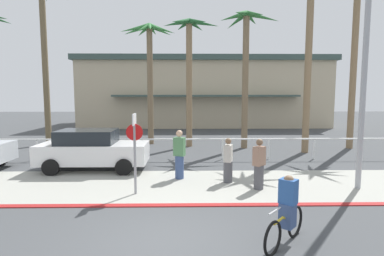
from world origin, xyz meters
TOP-DOWN VIEW (x-y plane):
  - ground_plane at (0.00, 10.00)m, footprint 80.00×80.00m
  - sidewalk_strip at (0.00, 4.20)m, footprint 44.00×4.00m
  - curb_paint at (0.00, 2.20)m, footprint 44.00×0.24m
  - building_backdrop at (2.20, 26.66)m, footprint 24.15×10.74m
  - rail_fence at (-0.00, 8.50)m, footprint 22.35×0.08m
  - stop_sign_bike_lane at (-1.13, 3.25)m, footprint 0.52×0.56m
  - streetlight_curb at (6.24, 3.51)m, footprint 0.24×2.54m
  - palm_tree_2 at (-8.15, 13.24)m, footprint 3.49×3.01m
  - palm_tree_3 at (-1.83, 13.48)m, footprint 3.38×2.97m
  - palm_tree_4 at (0.67, 12.35)m, footprint 3.30×3.32m
  - palm_tree_5 at (3.89, 11.79)m, footprint 3.43×3.26m
  - palm_tree_6 at (6.96, 10.31)m, footprint 3.26×3.25m
  - palm_tree_7 at (10.00, 11.57)m, footprint 2.74×3.47m
  - car_white_1 at (-3.42, 6.48)m, footprint 4.40×2.02m
  - cyclist_yellow_0 at (2.60, -0.11)m, footprint 1.25×1.40m
  - pedestrian_0 at (2.88, 3.69)m, footprint 0.47×0.46m
  - pedestrian_1 at (0.22, 5.04)m, footprint 0.46×0.41m
  - pedestrian_2 at (1.96, 4.50)m, footprint 0.41×0.46m

SIDE VIEW (x-z plane):
  - ground_plane at x=0.00m, z-range 0.00..0.00m
  - sidewalk_strip at x=0.00m, z-range 0.00..0.02m
  - curb_paint at x=0.00m, z-range 0.00..0.03m
  - cyclist_yellow_0 at x=2.60m, z-range -0.06..1.44m
  - pedestrian_2 at x=1.96m, z-range -0.07..1.54m
  - pedestrian_0 at x=2.88m, z-range -0.06..1.64m
  - rail_fence at x=0.00m, z-range 0.31..1.35m
  - pedestrian_1 at x=0.22m, z-range -0.06..1.78m
  - car_white_1 at x=-3.42m, z-range 0.03..1.72m
  - stop_sign_bike_lane at x=-1.13m, z-range 0.40..2.96m
  - building_backdrop at x=2.20m, z-range 0.02..6.71m
  - streetlight_curb at x=6.24m, z-range 0.53..8.03m
  - palm_tree_4 at x=0.67m, z-range 1.77..9.31m
  - palm_tree_5 at x=3.89m, z-range 1.79..9.62m
  - palm_tree_3 at x=-1.83m, z-range 2.02..9.51m
  - palm_tree_6 at x=6.96m, z-range 2.24..11.51m
  - palm_tree_2 at x=-8.15m, z-range 2.13..11.80m
  - palm_tree_7 at x=10.00m, z-range 2.32..11.81m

